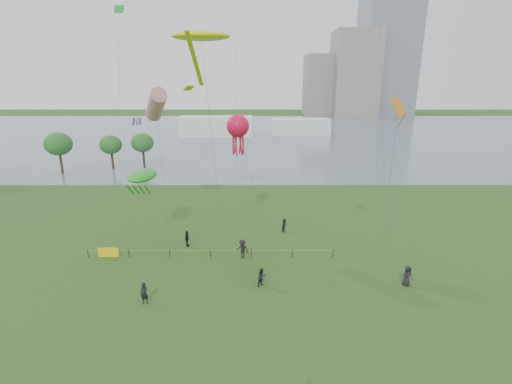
{
  "coord_description": "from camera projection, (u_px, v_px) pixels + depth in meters",
  "views": [
    {
      "loc": [
        -0.05,
        -18.67,
        16.74
      ],
      "look_at": [
        0.0,
        10.0,
        8.0
      ],
      "focal_mm": 26.0,
      "sensor_mm": 36.0,
      "label": 1
    }
  ],
  "objects": [
    {
      "name": "spectator_c",
      "position": [
        187.0,
        238.0,
        38.55
      ],
      "size": [
        0.55,
        1.06,
        1.73
      ],
      "primitive_type": "imported",
      "rotation": [
        0.0,
        0.0,
        1.44
      ],
      "color": "black",
      "rests_on": "ground_plane"
    },
    {
      "name": "building_low",
      "position": [
        321.0,
        85.0,
        179.41
      ],
      "size": [
        16.0,
        18.0,
        28.0
      ],
      "primitive_type": "cube",
      "color": "gray",
      "rests_on": "ground_plane"
    },
    {
      "name": "ground_plane",
      "position": [
        256.0,
        364.0,
        22.74
      ],
      "size": [
        400.0,
        400.0,
        0.0
      ],
      "primitive_type": "plane",
      "color": "#1E3D13"
    },
    {
      "name": "pavilion_right",
      "position": [
        300.0,
        127.0,
        115.77
      ],
      "size": [
        18.0,
        7.0,
        5.0
      ],
      "primitive_type": "cube",
      "color": "white",
      "rests_on": "ground_plane"
    },
    {
      "name": "kite_delta",
      "position": [
        398.0,
        117.0,
        27.98
      ],
      "size": [
        6.51,
        15.64,
        15.43
      ],
      "rotation": [
        0.0,
        0.0,
        0.4
      ],
      "color": "#3F3F42"
    },
    {
      "name": "spectator_f",
      "position": [
        144.0,
        293.0,
        28.66
      ],
      "size": [
        0.68,
        0.48,
        1.76
      ],
      "primitive_type": "imported",
      "rotation": [
        0.0,
        0.0,
        -0.1
      ],
      "color": "black",
      "rests_on": "ground_plane"
    },
    {
      "name": "kite_stingray",
      "position": [
        201.0,
        37.0,
        34.58
      ],
      "size": [
        5.55,
        10.21,
        21.04
      ],
      "rotation": [
        0.0,
        0.0,
        0.34
      ],
      "color": "#3F3F42"
    },
    {
      "name": "spectator_b",
      "position": [
        242.0,
        249.0,
        35.97
      ],
      "size": [
        1.41,
        1.14,
        1.91
      ],
      "primitive_type": "imported",
      "rotation": [
        0.0,
        0.0,
        -0.41
      ],
      "color": "black",
      "rests_on": "ground_plane"
    },
    {
      "name": "fence",
      "position": [
        148.0,
        252.0,
        36.17
      ],
      "size": [
        24.07,
        0.07,
        1.05
      ],
      "color": "black",
      "rests_on": "ground_plane"
    },
    {
      "name": "pavilion_left",
      "position": [
        216.0,
        126.0,
        112.72
      ],
      "size": [
        22.0,
        8.0,
        6.0
      ],
      "primitive_type": "cube",
      "color": "white",
      "rests_on": "ground_plane"
    },
    {
      "name": "kite_octopus",
      "position": [
        238.0,
        127.0,
        36.91
      ],
      "size": [
        5.01,
        8.35,
        13.43
      ],
      "rotation": [
        0.0,
        0.0,
        -0.09
      ],
      "color": "#3F3F42"
    },
    {
      "name": "spectator_a",
      "position": [
        262.0,
        277.0,
        31.12
      ],
      "size": [
        0.98,
        0.98,
        1.61
      ],
      "primitive_type": "imported",
      "rotation": [
        0.0,
        0.0,
        0.77
      ],
      "color": "black",
      "rests_on": "ground_plane"
    },
    {
      "name": "kite_creature",
      "position": [
        142.0,
        176.0,
        37.14
      ],
      "size": [
        3.04,
        4.88,
        7.95
      ],
      "rotation": [
        0.0,
        0.0,
        -0.12
      ],
      "color": "#3F3F42"
    },
    {
      "name": "kite_windsock",
      "position": [
        156.0,
        105.0,
        38.74
      ],
      "size": [
        4.2,
        7.43,
        16.05
      ],
      "rotation": [
        0.0,
        0.0,
        -0.28
      ],
      "color": "#3F3F42"
    },
    {
      "name": "building_mid",
      "position": [
        354.0,
        74.0,
        172.23
      ],
      "size": [
        20.0,
        20.0,
        38.0
      ],
      "primitive_type": "cube",
      "color": "gray",
      "rests_on": "ground_plane"
    },
    {
      "name": "spectator_g",
      "position": [
        285.0,
        225.0,
        42.25
      ],
      "size": [
        0.88,
        0.95,
        1.57
      ],
      "primitive_type": "imported",
      "rotation": [
        0.0,
        0.0,
        1.09
      ],
      "color": "black",
      "rests_on": "ground_plane"
    },
    {
      "name": "trees",
      "position": [
        60.0,
        145.0,
        67.29
      ],
      "size": [
        30.91,
        14.09,
        7.88
      ],
      "color": "#342317",
      "rests_on": "ground_plane"
    },
    {
      "name": "lake",
      "position": [
        256.0,
        134.0,
        118.39
      ],
      "size": [
        400.0,
        120.0,
        0.08
      ],
      "primitive_type": "cube",
      "color": "slate",
      "rests_on": "ground_plane"
    },
    {
      "name": "spectator_d",
      "position": [
        407.0,
        276.0,
        31.19
      ],
      "size": [
        0.96,
        0.72,
        1.78
      ],
      "primitive_type": "imported",
      "rotation": [
        0.0,
        0.0,
        0.19
      ],
      "color": "black",
      "rests_on": "ground_plane"
    }
  ]
}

